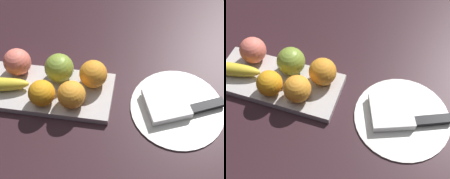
% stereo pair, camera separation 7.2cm
% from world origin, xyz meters
% --- Properties ---
extents(ground_plane, '(2.40, 2.40, 0.00)m').
position_xyz_m(ground_plane, '(0.00, 0.00, 0.00)').
color(ground_plane, black).
extents(fruit_tray, '(0.34, 0.15, 0.02)m').
position_xyz_m(fruit_tray, '(-0.00, -0.02, 0.01)').
color(fruit_tray, '#BCB6B5').
rests_on(fruit_tray, ground_plane).
extents(apple, '(0.07, 0.07, 0.07)m').
position_xyz_m(apple, '(-0.02, -0.06, 0.06)').
color(apple, olive).
rests_on(apple, fruit_tray).
extents(orange_near_apple, '(0.07, 0.07, 0.07)m').
position_xyz_m(orange_near_apple, '(-0.11, -0.05, 0.06)').
color(orange_near_apple, orange).
rests_on(orange_near_apple, fruit_tray).
extents(orange_near_banana, '(0.07, 0.07, 0.07)m').
position_xyz_m(orange_near_banana, '(-0.07, 0.01, 0.05)').
color(orange_near_banana, orange).
rests_on(orange_near_banana, fruit_tray).
extents(orange_center, '(0.07, 0.07, 0.07)m').
position_xyz_m(orange_center, '(0.00, 0.02, 0.05)').
color(orange_center, orange).
rests_on(orange_center, fruit_tray).
extents(peach, '(0.07, 0.07, 0.07)m').
position_xyz_m(peach, '(0.09, -0.07, 0.06)').
color(peach, '#EB705F').
rests_on(peach, fruit_tray).
extents(dinner_plate, '(0.24, 0.24, 0.01)m').
position_xyz_m(dinner_plate, '(-0.34, -0.02, 0.00)').
color(dinner_plate, white).
rests_on(dinner_plate, ground_plane).
extents(folded_napkin, '(0.13, 0.13, 0.02)m').
position_xyz_m(folded_napkin, '(-0.31, -0.02, 0.02)').
color(folded_napkin, white).
rests_on(folded_napkin, dinner_plate).
extents(knife, '(0.17, 0.09, 0.01)m').
position_xyz_m(knife, '(-0.39, -0.02, 0.01)').
color(knife, silver).
rests_on(knife, dinner_plate).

